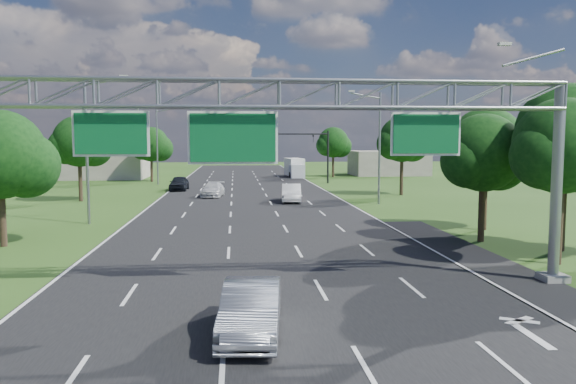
{
  "coord_description": "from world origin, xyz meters",
  "views": [
    {
      "loc": [
        -1.44,
        -9.44,
        5.75
      ],
      "look_at": [
        0.86,
        14.86,
        3.5
      ],
      "focal_mm": 35.0,
      "sensor_mm": 36.0,
      "label": 1
    }
  ],
  "objects": [
    {
      "name": "building_right",
      "position": [
        24.0,
        82.0,
        2.0
      ],
      "size": [
        12.0,
        9.0,
        4.0
      ],
      "primitive_type": "cube",
      "color": "gray",
      "rests_on": "ground"
    },
    {
      "name": "car_queue_d",
      "position": [
        3.81,
        42.62,
        0.83
      ],
      "size": [
        2.19,
        5.15,
        1.65
      ],
      "primitive_type": "imported",
      "rotation": [
        0.0,
        0.0,
        -0.09
      ],
      "color": "silver",
      "rests_on": "ground"
    },
    {
      "name": "streetlight_l_far",
      "position": [
        -11.3,
        65.0,
        5.58
      ],
      "size": [
        2.97,
        0.22,
        10.16
      ],
      "color": "gray",
      "rests_on": "ground"
    },
    {
      "name": "road_flare",
      "position": [
        10.2,
        14.0,
        0.0
      ],
      "size": [
        3.0,
        30.0,
        0.02
      ],
      "primitive_type": "cube",
      "color": "black",
      "rests_on": "ground"
    },
    {
      "name": "tree_verge_rd",
      "position": [
        16.08,
        48.04,
        5.63
      ],
      "size": [
        5.76,
        4.8,
        8.28
      ],
      "color": "#2D2116",
      "rests_on": "ground"
    },
    {
      "name": "tree_verge_lc",
      "position": [
        -12.92,
        70.04,
        4.98
      ],
      "size": [
        5.76,
        4.8,
        7.62
      ],
      "color": "#2D2116",
      "rests_on": "ground"
    },
    {
      "name": "building_left",
      "position": [
        -22.0,
        78.0,
        2.5
      ],
      "size": [
        14.0,
        10.0,
        5.0
      ],
      "primitive_type": "cube",
      "color": "gray",
      "rests_on": "ground"
    },
    {
      "name": "tree_verge_re",
      "position": [
        14.08,
        78.04,
        5.2
      ],
      "size": [
        5.76,
        4.8,
        7.84
      ],
      "color": "#2D2116",
      "rests_on": "ground"
    },
    {
      "name": "tree_verge_la",
      "position": [
        -13.92,
        22.04,
        4.76
      ],
      "size": [
        5.76,
        4.8,
        7.4
      ],
      "color": "#2D2116",
      "rests_on": "ground"
    },
    {
      "name": "streetlight_r_mid",
      "position": [
        11.3,
        40.0,
        5.58
      ],
      "size": [
        2.97,
        0.22,
        10.16
      ],
      "color": "gray",
      "rests_on": "ground"
    },
    {
      "name": "sign_gantry",
      "position": [
        0.33,
        12.0,
        6.89
      ],
      "size": [
        23.5,
        1.0,
        9.56
      ],
      "color": "gray",
      "rests_on": "ground"
    },
    {
      "name": "car_queue_a",
      "position": [
        -3.69,
        48.28,
        0.72
      ],
      "size": [
        2.55,
        5.14,
        1.44
      ],
      "primitive_type": "imported",
      "rotation": [
        0.0,
        0.0,
        -0.11
      ],
      "color": "silver",
      "rests_on": "ground"
    },
    {
      "name": "silver_sedan",
      "position": [
        -1.0,
        6.76,
        0.78
      ],
      "size": [
        2.11,
        4.9,
        1.57
      ],
      "primitive_type": "imported",
      "rotation": [
        0.0,
        0.0,
        -0.1
      ],
      "color": "#9EA3A9",
      "rests_on": "ground"
    },
    {
      "name": "traffic_signal",
      "position": [
        7.48,
        65.0,
        5.17
      ],
      "size": [
        12.21,
        0.24,
        7.0
      ],
      "color": "black",
      "rests_on": "ground"
    },
    {
      "name": "car_queue_c",
      "position": [
        -7.88,
        56.0,
        0.83
      ],
      "size": [
        2.11,
        4.91,
        1.65
      ],
      "primitive_type": "imported",
      "rotation": [
        0.0,
        0.0,
        -0.03
      ],
      "color": "black",
      "rests_on": "ground"
    },
    {
      "name": "tree_verge_lb",
      "position": [
        -15.92,
        45.04,
        5.41
      ],
      "size": [
        5.76,
        4.8,
        8.06
      ],
      "color": "#2D2116",
      "rests_on": "ground"
    },
    {
      "name": "streetlight_l_near",
      "position": [
        -11.3,
        30.0,
        5.58
      ],
      "size": [
        2.97,
        0.22,
        10.16
      ],
      "color": "gray",
      "rests_on": "ground"
    },
    {
      "name": "ground",
      "position": [
        0.0,
        30.0,
        0.0
      ],
      "size": [
        220.0,
        220.0,
        0.0
      ],
      "primitive_type": "plane",
      "color": "#294B16",
      "rests_on": "ground"
    },
    {
      "name": "road",
      "position": [
        0.0,
        30.0,
        0.0
      ],
      "size": [
        18.0,
        180.0,
        0.02
      ],
      "primitive_type": "cube",
      "color": "black",
      "rests_on": "ground"
    },
    {
      "name": "tree_cluster_right",
      "position": [
        14.8,
        19.19,
        5.31
      ],
      "size": [
        9.91,
        14.6,
        8.68
      ],
      "color": "#2D2116",
      "rests_on": "ground"
    },
    {
      "name": "box_truck",
      "position": [
        8.0,
        78.73,
        1.4
      ],
      "size": [
        2.82,
        7.88,
        2.91
      ],
      "rotation": [
        0.0,
        0.0,
        0.11
      ],
      "color": "white",
      "rests_on": "ground"
    }
  ]
}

